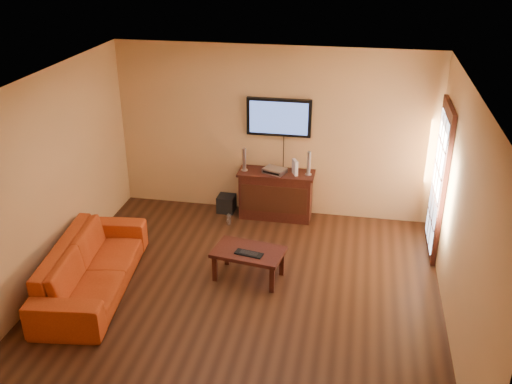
% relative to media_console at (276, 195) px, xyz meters
% --- Properties ---
extents(ground_plane, '(5.00, 5.00, 0.00)m').
position_rel_media_console_xyz_m(ground_plane, '(-0.09, -2.26, -0.39)').
color(ground_plane, black).
rests_on(ground_plane, ground).
extents(room_walls, '(5.00, 5.00, 5.00)m').
position_rel_media_console_xyz_m(room_walls, '(-0.09, -1.64, 1.30)').
color(room_walls, tan).
rests_on(room_walls, ground).
extents(french_door, '(0.07, 1.02, 2.22)m').
position_rel_media_console_xyz_m(french_door, '(2.37, -0.56, 0.66)').
color(french_door, black).
rests_on(french_door, ground).
extents(media_console, '(1.20, 0.46, 0.78)m').
position_rel_media_console_xyz_m(media_console, '(0.00, 0.00, 0.00)').
color(media_console, black).
rests_on(media_console, ground).
extents(television, '(1.00, 0.08, 0.59)m').
position_rel_media_console_xyz_m(television, '(-0.00, 0.19, 1.22)').
color(television, black).
rests_on(television, ground).
extents(coffee_table, '(0.98, 0.68, 0.42)m').
position_rel_media_console_xyz_m(coffee_table, '(-0.08, -1.82, -0.04)').
color(coffee_table, black).
rests_on(coffee_table, ground).
extents(sofa, '(0.92, 2.31, 0.88)m').
position_rel_media_console_xyz_m(sofa, '(-1.99, -2.44, 0.05)').
color(sofa, '#B13C13').
rests_on(sofa, ground).
extents(speaker_left, '(0.10, 0.10, 0.37)m').
position_rel_media_console_xyz_m(speaker_left, '(-0.50, -0.02, 0.55)').
color(speaker_left, silver).
rests_on(speaker_left, media_console).
extents(speaker_right, '(0.10, 0.10, 0.38)m').
position_rel_media_console_xyz_m(speaker_right, '(0.50, -0.00, 0.56)').
color(speaker_right, silver).
rests_on(speaker_right, media_console).
extents(av_receiver, '(0.40, 0.34, 0.08)m').
position_rel_media_console_xyz_m(av_receiver, '(-0.02, -0.02, 0.42)').
color(av_receiver, silver).
rests_on(av_receiver, media_console).
extents(game_console, '(0.12, 0.18, 0.23)m').
position_rel_media_console_xyz_m(game_console, '(0.30, -0.02, 0.50)').
color(game_console, white).
rests_on(game_console, media_console).
extents(subwoofer, '(0.28, 0.28, 0.27)m').
position_rel_media_console_xyz_m(subwoofer, '(-0.83, 0.04, -0.25)').
color(subwoofer, black).
rests_on(subwoofer, ground).
extents(bottle, '(0.07, 0.07, 0.20)m').
position_rel_media_console_xyz_m(bottle, '(-0.68, -0.42, -0.30)').
color(bottle, white).
rests_on(bottle, ground).
extents(keyboard, '(0.39, 0.21, 0.02)m').
position_rel_media_console_xyz_m(keyboard, '(-0.05, -1.91, 0.03)').
color(keyboard, black).
rests_on(keyboard, coffee_table).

